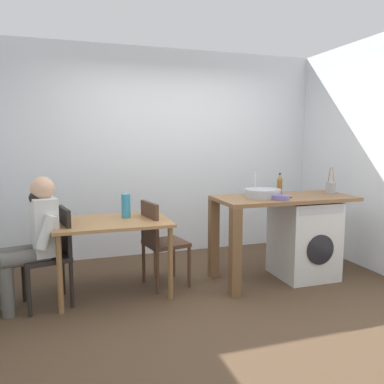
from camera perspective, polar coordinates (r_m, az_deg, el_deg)
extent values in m
plane|color=#4C3826|center=(3.81, 2.92, -15.81)|extent=(5.46, 5.46, 0.00)
cube|color=silver|center=(5.17, -3.91, 5.77)|extent=(4.60, 0.10, 2.70)
cube|color=#9E7042|center=(3.85, -11.75, -4.37)|extent=(1.10, 0.76, 0.03)
cylinder|color=brown|center=(3.62, -19.06, -11.53)|extent=(0.05, 0.05, 0.71)
cylinder|color=brown|center=(3.72, -3.22, -10.55)|extent=(0.05, 0.05, 0.71)
cylinder|color=brown|center=(4.25, -18.90, -8.66)|extent=(0.05, 0.05, 0.71)
cylinder|color=brown|center=(4.34, -5.45, -7.93)|extent=(0.05, 0.05, 0.71)
cube|color=black|center=(3.81, -20.88, -9.12)|extent=(0.48, 0.48, 0.04)
cube|color=black|center=(3.79, -18.35, -5.60)|extent=(0.12, 0.38, 0.45)
cylinder|color=black|center=(3.69, -23.07, -13.47)|extent=(0.04, 0.04, 0.45)
cylinder|color=black|center=(4.03, -23.74, -11.73)|extent=(0.04, 0.04, 0.45)
cylinder|color=black|center=(3.75, -17.46, -12.90)|extent=(0.04, 0.04, 0.45)
cylinder|color=black|center=(4.08, -18.62, -11.24)|extent=(0.04, 0.04, 0.45)
cube|color=#4C3323|center=(4.06, -3.91, -7.61)|extent=(0.47, 0.47, 0.04)
cube|color=#4C3323|center=(3.93, -6.31, -4.76)|extent=(0.11, 0.38, 0.45)
cylinder|color=#4C3323|center=(4.35, -2.75, -9.63)|extent=(0.04, 0.04, 0.45)
cylinder|color=#4C3323|center=(4.05, -0.42, -10.95)|extent=(0.04, 0.04, 0.45)
cylinder|color=#4C3323|center=(4.21, -7.20, -10.28)|extent=(0.04, 0.04, 0.45)
cylinder|color=#4C3323|center=(3.90, -5.15, -11.74)|extent=(0.04, 0.04, 0.45)
cylinder|color=#595651|center=(3.76, -25.73, -13.22)|extent=(0.11, 0.11, 0.45)
cylinder|color=#595651|center=(3.93, -25.95, -12.33)|extent=(0.11, 0.11, 0.45)
cylinder|color=#595651|center=(3.69, -23.47, -9.00)|extent=(0.42, 0.22, 0.14)
cylinder|color=#595651|center=(3.86, -23.80, -8.28)|extent=(0.42, 0.22, 0.14)
cube|color=silver|center=(3.74, -21.10, -4.71)|extent=(0.27, 0.38, 0.52)
cylinder|color=silver|center=(3.54, -20.85, -5.62)|extent=(0.20, 0.13, 0.31)
cylinder|color=silver|center=(3.94, -21.88, -4.34)|extent=(0.20, 0.13, 0.31)
sphere|color=tan|center=(3.68, -21.36, 0.54)|extent=(0.21, 0.21, 0.21)
sphere|color=black|center=(3.69, -22.22, -0.80)|extent=(0.12, 0.12, 0.12)
cube|color=brown|center=(4.26, 13.54, -0.90)|extent=(1.50, 0.68, 0.04)
cube|color=brown|center=(3.78, 6.44, -8.95)|extent=(0.10, 0.10, 0.88)
cube|color=brown|center=(4.30, 3.24, -6.88)|extent=(0.10, 0.10, 0.88)
cube|color=silver|center=(4.49, 16.23, -6.68)|extent=(0.60, 0.60, 0.86)
cylinder|color=black|center=(4.26, 18.52, -8.14)|extent=(0.32, 0.02, 0.32)
cube|color=#B2B2B7|center=(4.18, 18.71, -2.65)|extent=(0.54, 0.01, 0.08)
cylinder|color=#9EA0A5|center=(4.12, 10.44, -0.18)|extent=(0.38, 0.38, 0.09)
cylinder|color=#B2B2B7|center=(4.26, 9.33, 1.39)|extent=(0.02, 0.02, 0.28)
cylinder|color=brown|center=(4.35, 12.88, 0.73)|extent=(0.06, 0.06, 0.17)
cone|color=brown|center=(4.34, 12.93, 2.19)|extent=(0.05, 0.05, 0.05)
cylinder|color=#262626|center=(4.34, 12.94, 2.64)|extent=(0.02, 0.02, 0.02)
cylinder|color=slate|center=(4.00, 13.01, -0.79)|extent=(0.18, 0.18, 0.05)
cylinder|color=#3D375B|center=(3.99, 13.02, -0.61)|extent=(0.14, 0.14, 0.02)
cylinder|color=gray|center=(4.64, 19.90, 0.61)|extent=(0.11, 0.11, 0.13)
cylinder|color=#99724C|center=(4.63, 19.73, 2.40)|extent=(0.01, 0.04, 0.18)
cylinder|color=#99724C|center=(4.63, 20.27, 2.38)|extent=(0.01, 0.05, 0.18)
cylinder|color=teal|center=(3.95, -9.79, -2.03)|extent=(0.09, 0.09, 0.24)
cube|color=#B2B2B7|center=(4.14, 13.67, -0.80)|extent=(0.15, 0.06, 0.01)
cube|color=#262628|center=(4.14, 13.67, -0.80)|extent=(0.15, 0.06, 0.01)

